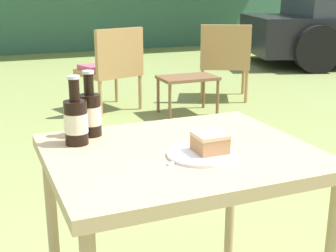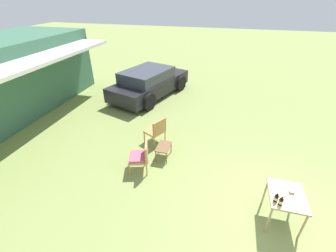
{
  "view_description": "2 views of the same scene",
  "coord_description": "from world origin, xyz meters",
  "views": [
    {
      "loc": [
        -0.57,
        -1.27,
        1.24
      ],
      "look_at": [
        0.0,
        0.1,
        0.81
      ],
      "focal_mm": 50.0,
      "sensor_mm": 36.0,
      "label": 1
    },
    {
      "loc": [
        -3.61,
        1.46,
        4.19
      ],
      "look_at": [
        1.7,
        2.91,
        0.9
      ],
      "focal_mm": 24.0,
      "sensor_mm": 36.0,
      "label": 2
    }
  ],
  "objects": [
    {
      "name": "fork",
      "position": [
        -0.0,
        -0.08,
        0.76
      ],
      "size": [
        0.19,
        0.09,
        0.01
      ],
      "color": "silver",
      "rests_on": "patio_table"
    },
    {
      "name": "cola_bottle_near",
      "position": [
        -0.22,
        0.25,
        0.84
      ],
      "size": [
        0.08,
        0.08,
        0.23
      ],
      "color": "black",
      "rests_on": "patio_table"
    },
    {
      "name": "cola_bottle_far",
      "position": [
        -0.29,
        0.18,
        0.84
      ],
      "size": [
        0.08,
        0.08,
        0.23
      ],
      "color": "black",
      "rests_on": "patio_table"
    },
    {
      "name": "patio_table",
      "position": [
        0.0,
        0.0,
        0.67
      ],
      "size": [
        0.83,
        0.69,
        0.76
      ],
      "color": "tan",
      "rests_on": "ground_plane"
    },
    {
      "name": "garden_side_table",
      "position": [
        1.4,
        2.96,
        0.34
      ],
      "size": [
        0.57,
        0.36,
        0.39
      ],
      "color": "brown",
      "rests_on": "ground_plane"
    },
    {
      "name": "ground_plane",
      "position": [
        0.0,
        0.0,
        0.0
      ],
      "size": [
        60.0,
        60.0,
        0.0
      ],
      "primitive_type": "plane",
      "color": "olive"
    },
    {
      "name": "cake_on_plate",
      "position": [
        0.05,
        -0.08,
        0.78
      ],
      "size": [
        0.21,
        0.21,
        0.07
      ],
      "color": "white",
      "rests_on": "patio_table"
    },
    {
      "name": "wicker_chair_plain",
      "position": [
        2.06,
        3.38,
        0.48
      ],
      "size": [
        0.72,
        0.7,
        0.86
      ],
      "rotation": [
        0.0,
        0.0,
        2.67
      ],
      "color": "#B2844C",
      "rests_on": "ground_plane"
    },
    {
      "name": "wicker_chair_cushioned",
      "position": [
        0.73,
        3.39,
        0.47
      ],
      "size": [
        0.68,
        0.64,
        0.86
      ],
      "rotation": [
        0.0,
        0.0,
        3.45
      ],
      "color": "#B2844C",
      "rests_on": "ground_plane"
    },
    {
      "name": "parked_car",
      "position": [
        5.65,
        4.86,
        0.63
      ],
      "size": [
        4.45,
        2.88,
        1.27
      ],
      "rotation": [
        0.0,
        0.0,
        -0.31
      ],
      "color": "black",
      "rests_on": "ground_plane"
    }
  ]
}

